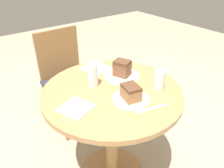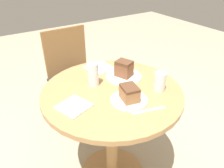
# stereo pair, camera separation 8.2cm
# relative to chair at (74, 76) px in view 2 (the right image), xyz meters

# --- Properties ---
(table) EXTENTS (0.84, 0.84, 0.78)m
(table) POSITION_rel_chair_xyz_m (-0.09, -0.82, 0.10)
(table) COLOR tan
(table) RESTS_ON ground_plane
(chair) EXTENTS (0.45, 0.45, 0.90)m
(chair) POSITION_rel_chair_xyz_m (0.00, 0.00, 0.00)
(chair) COLOR olive
(chair) RESTS_ON ground_plane
(plate_near) EXTENTS (0.21, 0.21, 0.01)m
(plate_near) POSITION_rel_chair_xyz_m (-0.08, -0.96, 0.31)
(plate_near) COLOR white
(plate_near) RESTS_ON table
(plate_far) EXTENTS (0.23, 0.23, 0.01)m
(plate_far) POSITION_rel_chair_xyz_m (0.06, -0.73, 0.31)
(plate_far) COLOR white
(plate_far) RESTS_ON table
(cake_slice_near) EXTENTS (0.10, 0.12, 0.08)m
(cake_slice_near) POSITION_rel_chair_xyz_m (-0.08, -0.96, 0.36)
(cake_slice_near) COLOR #9E6B42
(cake_slice_near) RESTS_ON plate_near
(cake_slice_far) EXTENTS (0.11, 0.12, 0.10)m
(cake_slice_far) POSITION_rel_chair_xyz_m (0.06, -0.73, 0.37)
(cake_slice_far) COLOR brown
(cake_slice_far) RESTS_ON plate_far
(glass_lemonade) EXTENTS (0.07, 0.07, 0.11)m
(glass_lemonade) POSITION_rel_chair_xyz_m (0.14, -0.97, 0.36)
(glass_lemonade) COLOR beige
(glass_lemonade) RESTS_ON table
(glass_water) EXTENTS (0.07, 0.07, 0.14)m
(glass_water) POSITION_rel_chair_xyz_m (-0.15, -0.71, 0.37)
(glass_water) COLOR silver
(glass_water) RESTS_ON table
(napkin_stack) EXTENTS (0.18, 0.18, 0.01)m
(napkin_stack) POSITION_rel_chair_xyz_m (-0.01, -0.53, 0.31)
(napkin_stack) COLOR silver
(napkin_stack) RESTS_ON table
(fork) EXTENTS (0.19, 0.06, 0.00)m
(fork) POSITION_rel_chair_xyz_m (-0.04, -1.09, 0.31)
(fork) COLOR silver
(fork) RESTS_ON table
(napkin_side) EXTENTS (0.19, 0.19, 0.01)m
(napkin_side) POSITION_rel_chair_xyz_m (-0.35, -0.85, 0.31)
(napkin_side) COLOR silver
(napkin_side) RESTS_ON table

